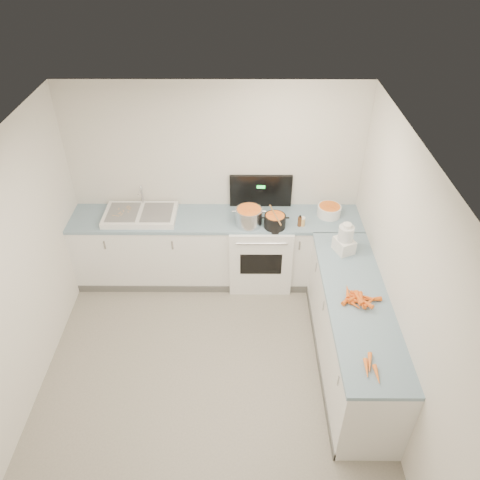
{
  "coord_description": "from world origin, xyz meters",
  "views": [
    {
      "loc": [
        0.32,
        -2.97,
        4.09
      ],
      "look_at": [
        0.3,
        1.1,
        1.05
      ],
      "focal_mm": 35.0,
      "sensor_mm": 36.0,
      "label": 1
    }
  ],
  "objects_px": {
    "steel_pot": "(249,217)",
    "spice_jar": "(303,222)",
    "mixing_bowl": "(329,211)",
    "extract_bottle": "(300,222)",
    "stove": "(260,249)",
    "sink": "(140,215)",
    "food_processor": "(345,240)",
    "black_pot": "(275,222)"
  },
  "relations": [
    {
      "from": "steel_pot",
      "to": "extract_bottle",
      "type": "height_order",
      "value": "steel_pot"
    },
    {
      "from": "sink",
      "to": "steel_pot",
      "type": "xyz_separation_m",
      "value": [
        1.3,
        -0.14,
        0.06
      ]
    },
    {
      "from": "sink",
      "to": "black_pot",
      "type": "height_order",
      "value": "sink"
    },
    {
      "from": "black_pot",
      "to": "spice_jar",
      "type": "relative_size",
      "value": 2.53
    },
    {
      "from": "mixing_bowl",
      "to": "spice_jar",
      "type": "distance_m",
      "value": 0.4
    },
    {
      "from": "sink",
      "to": "mixing_bowl",
      "type": "height_order",
      "value": "sink"
    },
    {
      "from": "steel_pot",
      "to": "black_pot",
      "type": "relative_size",
      "value": 1.26
    },
    {
      "from": "steel_pot",
      "to": "spice_jar",
      "type": "distance_m",
      "value": 0.63
    },
    {
      "from": "stove",
      "to": "sink",
      "type": "distance_m",
      "value": 1.54
    },
    {
      "from": "steel_pot",
      "to": "extract_bottle",
      "type": "distance_m",
      "value": 0.6
    },
    {
      "from": "stove",
      "to": "spice_jar",
      "type": "distance_m",
      "value": 0.72
    },
    {
      "from": "extract_bottle",
      "to": "spice_jar",
      "type": "height_order",
      "value": "extract_bottle"
    },
    {
      "from": "food_processor",
      "to": "steel_pot",
      "type": "bearing_deg",
      "value": 153.59
    },
    {
      "from": "steel_pot",
      "to": "food_processor",
      "type": "distance_m",
      "value": 1.15
    },
    {
      "from": "sink",
      "to": "spice_jar",
      "type": "xyz_separation_m",
      "value": [
        1.93,
        -0.16,
        0.01
      ]
    },
    {
      "from": "stove",
      "to": "steel_pot",
      "type": "height_order",
      "value": "stove"
    },
    {
      "from": "extract_bottle",
      "to": "food_processor",
      "type": "height_order",
      "value": "food_processor"
    },
    {
      "from": "spice_jar",
      "to": "sink",
      "type": "bearing_deg",
      "value": 175.13
    },
    {
      "from": "stove",
      "to": "food_processor",
      "type": "distance_m",
      "value": 1.25
    },
    {
      "from": "stove",
      "to": "spice_jar",
      "type": "relative_size",
      "value": 13.78
    },
    {
      "from": "black_pot",
      "to": "spice_jar",
      "type": "bearing_deg",
      "value": 5.17
    },
    {
      "from": "extract_bottle",
      "to": "spice_jar",
      "type": "bearing_deg",
      "value": 9.37
    },
    {
      "from": "black_pot",
      "to": "extract_bottle",
      "type": "bearing_deg",
      "value": 4.64
    },
    {
      "from": "extract_bottle",
      "to": "food_processor",
      "type": "xyz_separation_m",
      "value": [
        0.43,
        -0.48,
        0.09
      ]
    },
    {
      "from": "stove",
      "to": "extract_bottle",
      "type": "xyz_separation_m",
      "value": [
        0.45,
        -0.15,
        0.53
      ]
    },
    {
      "from": "mixing_bowl",
      "to": "extract_bottle",
      "type": "relative_size",
      "value": 2.35
    },
    {
      "from": "extract_bottle",
      "to": "spice_jar",
      "type": "xyz_separation_m",
      "value": [
        0.04,
        0.01,
        -0.01
      ]
    },
    {
      "from": "steel_pot",
      "to": "spice_jar",
      "type": "xyz_separation_m",
      "value": [
        0.63,
        -0.02,
        -0.05
      ]
    },
    {
      "from": "sink",
      "to": "stove",
      "type": "bearing_deg",
      "value": -0.62
    },
    {
      "from": "stove",
      "to": "food_processor",
      "type": "xyz_separation_m",
      "value": [
        0.88,
        -0.63,
        0.62
      ]
    },
    {
      "from": "stove",
      "to": "mixing_bowl",
      "type": "distance_m",
      "value": 0.98
    },
    {
      "from": "black_pot",
      "to": "extract_bottle",
      "type": "relative_size",
      "value": 2.07
    },
    {
      "from": "sink",
      "to": "food_processor",
      "type": "bearing_deg",
      "value": -15.58
    },
    {
      "from": "black_pot",
      "to": "extract_bottle",
      "type": "height_order",
      "value": "black_pot"
    },
    {
      "from": "mixing_bowl",
      "to": "extract_bottle",
      "type": "height_order",
      "value": "mixing_bowl"
    },
    {
      "from": "steel_pot",
      "to": "black_pot",
      "type": "height_order",
      "value": "steel_pot"
    },
    {
      "from": "sink",
      "to": "black_pot",
      "type": "relative_size",
      "value": 3.44
    },
    {
      "from": "mixing_bowl",
      "to": "spice_jar",
      "type": "bearing_deg",
      "value": -147.53
    },
    {
      "from": "steel_pot",
      "to": "extract_bottle",
      "type": "bearing_deg",
      "value": -2.94
    },
    {
      "from": "steel_pot",
      "to": "mixing_bowl",
      "type": "bearing_deg",
      "value": 11.2
    },
    {
      "from": "mixing_bowl",
      "to": "extract_bottle",
      "type": "bearing_deg",
      "value": -149.41
    },
    {
      "from": "sink",
      "to": "spice_jar",
      "type": "bearing_deg",
      "value": -4.87
    }
  ]
}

